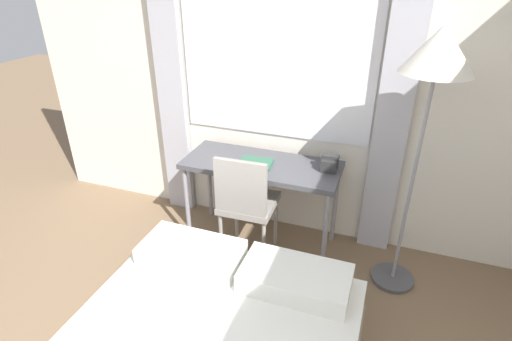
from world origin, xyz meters
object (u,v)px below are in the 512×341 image
telephone (330,163)px  standing_lamp (436,69)px  desk (261,171)px  desk_chair (246,201)px  book (256,163)px

telephone → standing_lamp: bearing=-18.5°
desk → desk_chair: desk_chair is taller
telephone → book: (-0.54, -0.11, -0.04)m
desk_chair → book: desk_chair is taller
standing_lamp → telephone: size_ratio=12.34×
desk_chair → telephone: 0.68m
standing_lamp → book: bearing=176.1°
standing_lamp → telephone: standing_lamp is taller
desk → book: size_ratio=4.63×
telephone → desk_chair: bearing=-149.6°
desk → telephone: (0.51, 0.07, 0.12)m
telephone → book: telephone is taller
book → telephone: bearing=12.0°
desk → telephone: bearing=7.8°
standing_lamp → desk_chair: bearing=-173.4°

